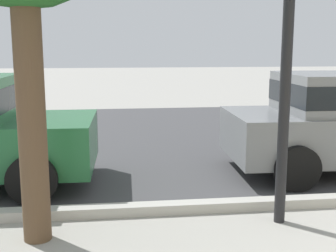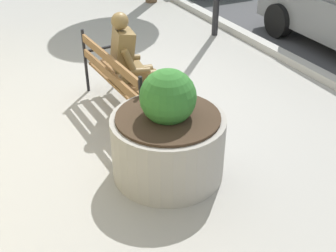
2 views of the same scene
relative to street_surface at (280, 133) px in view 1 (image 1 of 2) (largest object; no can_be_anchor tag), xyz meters
The scene contains 1 object.
street_surface is the anchor object (origin of this frame).
Camera 1 is at (-3.83, -2.10, 1.96)m, focal length 47.40 mm.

